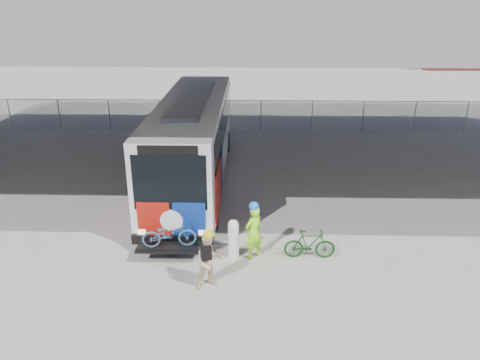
{
  "coord_description": "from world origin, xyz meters",
  "views": [
    {
      "loc": [
        0.43,
        -15.02,
        7.58
      ],
      "look_at": [
        0.06,
        -0.0,
        1.6
      ],
      "focal_mm": 35.0,
      "sensor_mm": 36.0,
      "label": 1
    }
  ],
  "objects_px": {
    "cyclist_hivis": "(254,231)",
    "bike_parked": "(310,244)",
    "bus": "(193,134)",
    "cyclist_tan": "(209,260)",
    "bollard": "(233,237)"
  },
  "relations": [
    {
      "from": "cyclist_tan",
      "to": "bike_parked",
      "type": "distance_m",
      "value": 3.36
    },
    {
      "from": "cyclist_tan",
      "to": "bollard",
      "type": "bearing_deg",
      "value": 44.18
    },
    {
      "from": "bike_parked",
      "to": "cyclist_hivis",
      "type": "bearing_deg",
      "value": 90.33
    },
    {
      "from": "bike_parked",
      "to": "bollard",
      "type": "bearing_deg",
      "value": 90.33
    },
    {
      "from": "bus",
      "to": "cyclist_hivis",
      "type": "height_order",
      "value": "bus"
    },
    {
      "from": "bus",
      "to": "cyclist_hivis",
      "type": "xyz_separation_m",
      "value": [
        2.53,
        -6.33,
        -1.21
      ]
    },
    {
      "from": "cyclist_tan",
      "to": "bike_parked",
      "type": "height_order",
      "value": "cyclist_tan"
    },
    {
      "from": "bollard",
      "to": "bike_parked",
      "type": "height_order",
      "value": "bollard"
    },
    {
      "from": "bollard",
      "to": "cyclist_hivis",
      "type": "height_order",
      "value": "cyclist_hivis"
    },
    {
      "from": "bollard",
      "to": "cyclist_hivis",
      "type": "bearing_deg",
      "value": -0.0
    },
    {
      "from": "cyclist_tan",
      "to": "bus",
      "type": "bearing_deg",
      "value": 73.88
    },
    {
      "from": "cyclist_tan",
      "to": "bike_parked",
      "type": "xyz_separation_m",
      "value": [
        2.93,
        1.61,
        -0.37
      ]
    },
    {
      "from": "bollard",
      "to": "bike_parked",
      "type": "bearing_deg",
      "value": 0.0
    },
    {
      "from": "cyclist_hivis",
      "to": "bike_parked",
      "type": "bearing_deg",
      "value": 139.35
    },
    {
      "from": "bus",
      "to": "bike_parked",
      "type": "relative_size",
      "value": 8.26
    }
  ]
}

